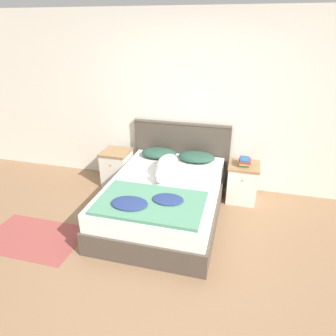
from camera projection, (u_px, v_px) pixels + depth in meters
name	position (u px, v px, depth m)	size (l,w,h in m)	color
ground_plane	(151.00, 275.00, 3.06)	(16.00, 16.00, 0.00)	#896647
wall_back	(193.00, 104.00, 4.37)	(9.00, 0.06, 2.55)	silver
bed	(164.00, 199.00, 3.91)	(1.41, 1.96, 0.52)	#4C4238
headboard	(181.00, 152.00, 4.67)	(1.49, 0.06, 1.01)	#4C4238
nightstand_left	(117.00, 167.00, 4.73)	(0.43, 0.43, 0.56)	silver
nightstand_right	(242.00, 182.00, 4.29)	(0.43, 0.43, 0.56)	silver
pillow_left	(159.00, 153.00, 4.48)	(0.53, 0.37, 0.12)	#284C3D
pillow_right	(197.00, 157.00, 4.35)	(0.53, 0.37, 0.12)	#284C3D
quilt	(150.00, 203.00, 3.29)	(1.17, 0.75, 0.07)	#4C8466
dog	(166.00, 166.00, 3.96)	(0.28, 0.78, 0.23)	silver
book_stack	(244.00, 162.00, 4.13)	(0.16, 0.21, 0.10)	#337547
rug	(34.00, 238.00, 3.60)	(1.15, 0.73, 0.00)	#93423D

